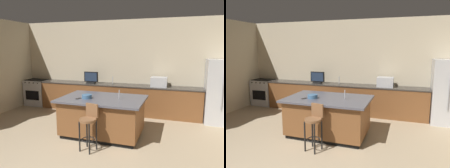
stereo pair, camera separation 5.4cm
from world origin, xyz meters
The scene contains 12 objects.
wall_back centered at (0.00, 4.35, 1.50)m, with size 7.55×0.12×2.99m, color beige.
counter_back centered at (-0.03, 3.97, 0.47)m, with size 5.28×0.62×0.93m.
kitchen_island centered at (0.20, 2.12, 0.47)m, with size 1.99×1.31×0.92m.
refrigerator centered at (3.04, 3.90, 0.89)m, with size 0.85×0.79×1.78m.
range_oven centered at (-3.07, 3.97, 0.47)m, with size 0.79×0.63×0.95m.
microwave centered at (1.33, 3.97, 1.08)m, with size 0.48×0.36×0.29m, color #B7BABF.
tv_monitor centered at (-0.88, 3.92, 1.11)m, with size 0.48×0.16×0.39m.
sink_faucet_back centered at (-0.17, 4.07, 1.05)m, with size 0.02×0.02×0.24m, color #B2B2B7.
sink_faucet_island centered at (0.61, 2.12, 1.03)m, with size 0.02×0.02×0.22m, color #B2B2B7.
bar_stool_center centered at (0.21, 1.29, 0.58)m, with size 0.35×0.37×0.96m.
fruit_bowl centered at (-0.13, 1.95, 0.96)m, with size 0.24×0.24×0.09m, color #3F668C.
cell_phone centered at (-0.31, 1.87, 0.92)m, with size 0.07×0.15×0.01m, color black.
Camera 1 is at (1.92, -2.46, 2.09)m, focal length 33.86 mm.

